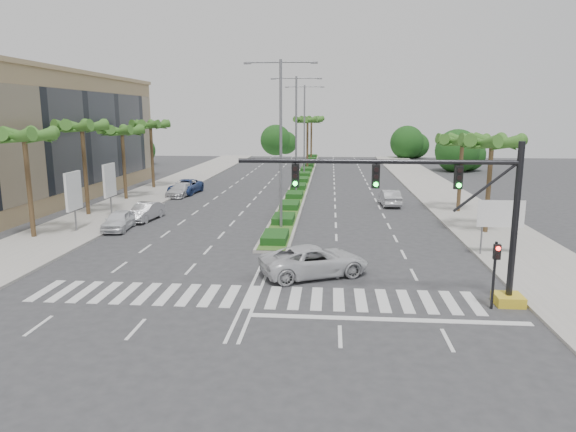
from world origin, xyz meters
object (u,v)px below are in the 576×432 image
car_parked_b (145,212)px  car_parked_a (119,220)px  car_crossing (314,261)px  car_right (390,198)px  car_parked_c (185,187)px  car_parked_d (181,190)px

car_parked_b → car_parked_a: bearing=-94.0°
car_parked_a → car_parked_b: (0.69, 3.50, -0.01)m
car_parked_b → car_crossing: (13.88, -13.11, 0.09)m
car_parked_a → car_parked_b: car_parked_a is taller
car_parked_b → car_crossing: size_ratio=0.74×
car_parked_b → car_right: (20.14, 8.49, 0.04)m
car_parked_a → car_crossing: bearing=-38.1°
car_parked_c → car_right: bearing=-9.6°
car_parked_b → car_crossing: 19.09m
car_right → car_parked_c: bearing=-17.7°
car_parked_b → car_crossing: car_crossing is taller
car_parked_c → car_right: size_ratio=1.21×
car_parked_a → car_right: car_right is taller
car_parked_a → car_right: 24.03m
car_parked_b → car_crossing: bearing=-36.3°
car_parked_a → car_crossing: 17.45m
car_parked_d → car_crossing: bearing=-53.7°
car_parked_c → car_parked_d: bearing=-85.0°
car_parked_c → car_right: 21.52m
car_parked_d → car_right: car_right is taller
car_parked_a → car_right: (20.82, 12.00, 0.03)m
car_parked_b → car_right: 21.85m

